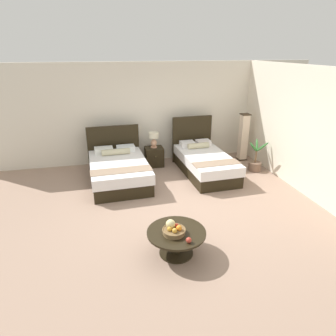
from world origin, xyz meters
TOP-DOWN VIEW (x-y plane):
  - ground_plane at (0.00, 0.00)m, footprint 9.45×9.58m
  - wall_back at (0.00, 2.99)m, footprint 9.45×0.12m
  - wall_side_right at (2.92, 0.40)m, footprint 0.12×5.18m
  - bed_near_window at (-1.11, 1.60)m, footprint 1.43×2.16m
  - bed_near_corner at (1.10, 1.61)m, footprint 1.21×2.22m
  - nightstand at (-0.07, 2.43)m, footprint 0.48×0.47m
  - table_lamp at (-0.07, 2.45)m, footprint 0.26×0.26m
  - coffee_table at (-0.45, -1.46)m, footprint 0.93×0.93m
  - fruit_bowl at (-0.50, -1.50)m, footprint 0.36×0.36m
  - loose_apple at (-0.34, -1.78)m, footprint 0.08×0.08m
  - floor_lamp_corner at (2.53, 2.33)m, footprint 0.25×0.25m
  - potted_palm at (2.49, 1.46)m, footprint 0.54×0.60m

SIDE VIEW (x-z plane):
  - ground_plane at x=0.00m, z-range -0.02..0.00m
  - potted_palm at x=2.49m, z-range -0.19..0.64m
  - nightstand at x=-0.07m, z-range 0.00..0.52m
  - coffee_table at x=-0.45m, z-range 0.09..0.50m
  - bed_near_window at x=-1.11m, z-range -0.28..0.88m
  - bed_near_corner at x=1.10m, z-range -0.34..0.96m
  - loose_apple at x=-0.34m, z-range 0.41..0.49m
  - fruit_bowl at x=-0.50m, z-range 0.37..0.58m
  - floor_lamp_corner at x=2.53m, z-range 0.00..1.35m
  - table_lamp at x=-0.07m, z-range 0.57..0.99m
  - wall_back at x=0.00m, z-range 0.00..2.73m
  - wall_side_right at x=2.92m, z-range 0.00..2.73m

